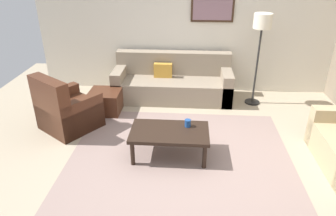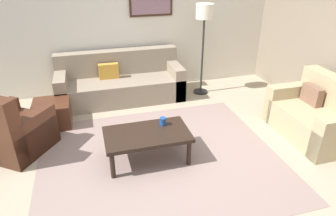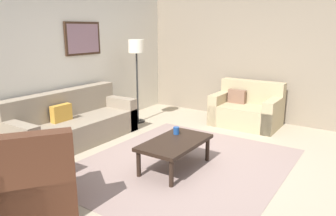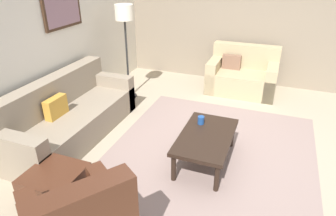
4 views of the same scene
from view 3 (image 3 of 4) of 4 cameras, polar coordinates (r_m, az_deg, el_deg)
name	(u,v)px [view 3 (image 3 of 4)]	position (r m, az deg, el deg)	size (l,w,h in m)	color
ground_plane	(183,165)	(4.70, 2.66, -10.12)	(8.00, 8.00, 0.00)	tan
rear_partition	(59,59)	(6.08, -18.87, 8.37)	(6.00, 0.12, 2.80)	silver
stone_feature_panel	(257,54)	(7.05, 15.71, 9.29)	(0.12, 5.20, 2.80)	gray
area_rug	(183,165)	(4.70, 2.66, -10.07)	(3.17, 2.72, 0.01)	gray
couch_main	(72,125)	(5.77, -16.88, -2.95)	(2.30, 0.87, 0.88)	gray
couch_loveseat	(247,110)	(6.70, 14.01, -0.39)	(0.88, 1.30, 0.88)	tan
armchair_leather	(36,185)	(3.76, -22.63, -12.63)	(1.12, 1.12, 0.95)	#4C2819
ottoman	(38,164)	(4.56, -22.26, -9.30)	(0.56, 0.56, 0.40)	#4C2819
coffee_table	(175,144)	(4.46, 1.28, -6.50)	(1.10, 0.64, 0.41)	black
cup	(176,131)	(4.70, 1.49, -4.07)	(0.09, 0.09, 0.11)	#1E478C
lamp_standing	(136,55)	(6.53, -5.66, 9.47)	(0.32, 0.32, 1.71)	black
framed_artwork	(83,38)	(6.31, -14.98, 11.93)	(0.82, 0.04, 0.61)	#382316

